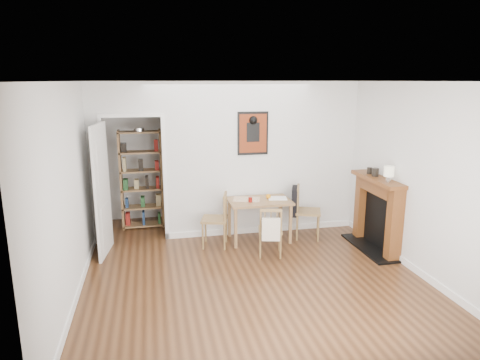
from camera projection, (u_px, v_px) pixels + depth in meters
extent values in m
plane|color=#56341C|center=(247.00, 266.00, 6.15)|extent=(5.20, 5.20, 0.00)
plane|color=silver|center=(218.00, 149.00, 8.33)|extent=(4.50, 0.00, 4.50)
plane|color=silver|center=(321.00, 250.00, 3.38)|extent=(4.50, 0.00, 4.50)
plane|color=silver|center=(74.00, 187.00, 5.40)|extent=(0.00, 5.20, 5.20)
plane|color=silver|center=(396.00, 171.00, 6.31)|extent=(0.00, 5.20, 5.20)
plane|color=silver|center=(248.00, 81.00, 5.56)|extent=(5.20, 5.20, 0.00)
cube|color=silver|center=(262.00, 159.00, 7.30)|extent=(3.35, 0.10, 2.60)
cube|color=silver|center=(97.00, 165.00, 6.76)|extent=(0.25, 0.10, 2.60)
cube|color=silver|center=(130.00, 99.00, 6.64)|extent=(0.90, 0.10, 0.55)
cube|color=white|center=(104.00, 182.00, 6.84)|extent=(0.06, 0.14, 2.05)
cube|color=white|center=(165.00, 179.00, 7.04)|extent=(0.06, 0.14, 2.05)
cube|color=white|center=(262.00, 229.00, 7.53)|extent=(3.35, 0.02, 0.10)
cube|color=white|center=(76.00, 300.00, 5.12)|extent=(0.02, 4.00, 0.10)
cube|color=white|center=(411.00, 267.00, 6.02)|extent=(0.02, 4.00, 0.10)
cube|color=silver|center=(102.00, 191.00, 6.40)|extent=(0.15, 0.80, 2.00)
cube|color=black|center=(253.00, 133.00, 7.11)|extent=(0.52, 0.02, 0.72)
cube|color=maroon|center=(253.00, 133.00, 7.09)|extent=(0.46, 0.00, 0.64)
cube|color=olive|center=(259.00, 201.00, 7.02)|extent=(1.02, 0.65, 0.04)
cube|color=olive|center=(236.00, 228.00, 6.75)|extent=(0.05, 0.05, 0.66)
cube|color=olive|center=(290.00, 224.00, 6.94)|extent=(0.05, 0.05, 0.66)
cube|color=olive|center=(229.00, 218.00, 7.26)|extent=(0.05, 0.05, 0.66)
cube|color=olive|center=(280.00, 215.00, 7.45)|extent=(0.05, 0.05, 0.66)
cube|color=black|center=(294.00, 201.00, 7.18)|extent=(0.23, 0.38, 0.47)
cube|color=beige|center=(271.00, 229.00, 6.26)|extent=(0.28, 0.15, 0.34)
cube|color=olive|center=(121.00, 180.00, 7.57)|extent=(0.04, 0.30, 1.77)
cube|color=olive|center=(162.00, 178.00, 7.71)|extent=(0.04, 0.30, 1.77)
cube|color=olive|center=(144.00, 224.00, 7.83)|extent=(0.74, 0.30, 0.03)
cube|color=olive|center=(142.00, 189.00, 7.68)|extent=(0.74, 0.30, 0.03)
cube|color=olive|center=(139.00, 132.00, 7.45)|extent=(0.74, 0.30, 0.03)
cube|color=maroon|center=(142.00, 179.00, 7.64)|extent=(0.65, 0.24, 0.24)
cube|color=brown|center=(394.00, 225.00, 6.23)|extent=(0.20, 0.16, 1.10)
cube|color=brown|center=(362.00, 206.00, 7.17)|extent=(0.20, 0.16, 1.10)
cube|color=brown|center=(378.00, 179.00, 6.56)|extent=(0.30, 1.21, 0.06)
cube|color=brown|center=(379.00, 187.00, 6.60)|extent=(0.20, 0.85, 0.20)
cube|color=black|center=(380.00, 221.00, 6.73)|extent=(0.08, 0.81, 0.88)
cube|color=black|center=(371.00, 247.00, 6.81)|extent=(0.45, 1.25, 0.03)
cylinder|color=maroon|center=(250.00, 200.00, 6.89)|extent=(0.06, 0.06, 0.08)
sphere|color=orange|center=(268.00, 196.00, 7.08)|extent=(0.08, 0.08, 0.08)
cube|color=beige|center=(247.00, 199.00, 7.05)|extent=(0.51, 0.43, 0.00)
cube|color=white|center=(277.00, 198.00, 7.10)|extent=(0.34, 0.27, 0.02)
cylinder|color=silver|center=(388.00, 179.00, 6.24)|extent=(0.07, 0.07, 0.09)
cylinder|color=beige|center=(389.00, 171.00, 6.21)|extent=(0.15, 0.15, 0.15)
cylinder|color=black|center=(375.00, 172.00, 6.61)|extent=(0.11, 0.11, 0.13)
cylinder|color=black|center=(369.00, 171.00, 6.79)|extent=(0.08, 0.08, 0.10)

